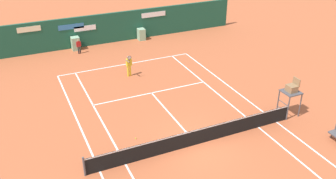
# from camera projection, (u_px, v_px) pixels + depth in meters

# --- Properties ---
(ground_plane) EXTENTS (80.00, 80.00, 0.01)m
(ground_plane) POSITION_uv_depth(u_px,v_px,m) (192.00, 139.00, 20.18)
(ground_plane) COLOR #B25633
(tennis_net) EXTENTS (12.10, 0.10, 1.07)m
(tennis_net) POSITION_uv_depth(u_px,v_px,m) (197.00, 136.00, 19.49)
(tennis_net) COLOR #4C4C51
(tennis_net) RESTS_ON ground_plane
(sponsor_back_wall) EXTENTS (25.00, 1.02, 2.68)m
(sponsor_back_wall) POSITION_uv_depth(u_px,v_px,m) (106.00, 29.00, 32.80)
(sponsor_back_wall) COLOR #194C38
(sponsor_back_wall) RESTS_ON ground_plane
(umpire_chair) EXTENTS (1.00, 1.00, 2.38)m
(umpire_chair) POSITION_uv_depth(u_px,v_px,m) (291.00, 91.00, 21.71)
(umpire_chair) COLOR #47474C
(umpire_chair) RESTS_ON ground_plane
(player_on_baseline) EXTENTS (0.52, 0.75, 1.83)m
(player_on_baseline) POSITION_uv_depth(u_px,v_px,m) (129.00, 64.00, 26.79)
(player_on_baseline) COLOR yellow
(player_on_baseline) RESTS_ON ground_plane
(ball_kid_right_post) EXTENTS (0.41, 0.21, 1.24)m
(ball_kid_right_post) POSITION_uv_depth(u_px,v_px,m) (79.00, 46.00, 30.81)
(ball_kid_right_post) COLOR black
(ball_kid_right_post) RESTS_ON ground_plane
(tennis_ball_mid_court) EXTENTS (0.07, 0.07, 0.07)m
(tennis_ball_mid_court) POSITION_uv_depth(u_px,v_px,m) (136.00, 138.00, 20.14)
(tennis_ball_mid_court) COLOR #CCE033
(tennis_ball_mid_court) RESTS_ON ground_plane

